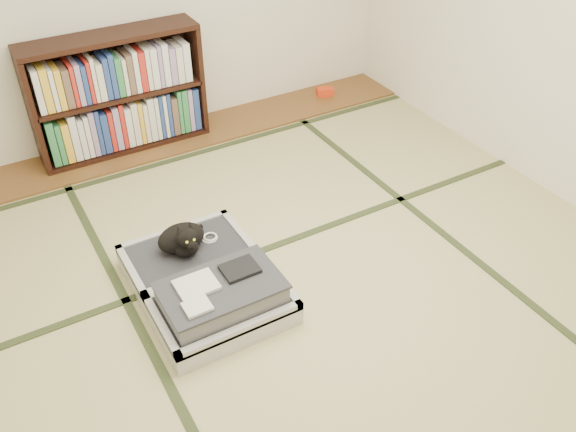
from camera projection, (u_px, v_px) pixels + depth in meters
floor at (310, 283)px, 3.63m from camera, size 4.50×4.50×0.00m
wood_strip at (182, 136)px, 5.00m from camera, size 4.00×0.50×0.02m
red_item at (325, 92)px, 5.56m from camera, size 0.17×0.14×0.07m
room_shell at (317, 46)px, 2.75m from camera, size 4.50×4.50×4.50m
tatami_borders at (270, 237)px, 3.97m from camera, size 4.00×4.50×0.01m
bookcase at (119, 96)px, 4.61m from camera, size 1.30×0.30×0.92m
suitcase at (208, 285)px, 3.47m from camera, size 0.74×0.98×0.29m
cat at (183, 239)px, 3.58m from camera, size 0.33×0.33×0.26m
cable_coil at (210, 238)px, 3.73m from camera, size 0.10×0.10×0.02m
hanger at (204, 342)px, 3.25m from camera, size 0.41×0.26×0.01m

